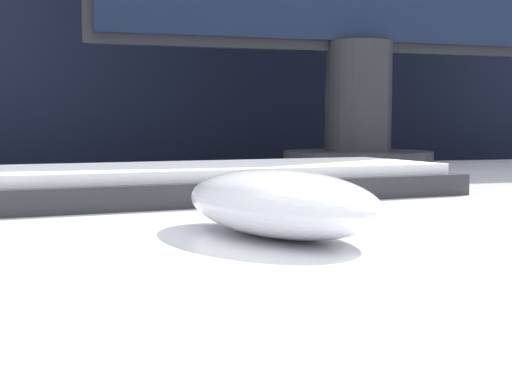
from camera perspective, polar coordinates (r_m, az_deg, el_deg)
partition_panel at (r=1.07m, az=-12.24°, el=2.98°), size 5.00×0.03×1.49m
computer_mouse_near at (r=0.34m, az=1.86°, el=-0.86°), size 0.10×0.14×0.03m
keyboard at (r=0.52m, az=-8.08°, el=0.70°), size 0.47×0.19×0.02m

